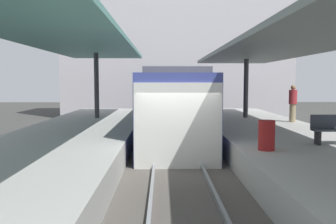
% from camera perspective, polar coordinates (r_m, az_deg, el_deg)
% --- Properties ---
extents(ground_plane, '(80.00, 80.00, 0.00)m').
position_cam_1_polar(ground_plane, '(11.31, 1.53, -9.74)').
color(ground_plane, '#383835').
extents(platform_left, '(4.40, 28.00, 1.00)m').
position_cam_1_polar(platform_left, '(11.67, -17.60, -6.99)').
color(platform_left, '#9E9E99').
rests_on(platform_left, ground_plane).
extents(platform_right, '(4.40, 28.00, 1.00)m').
position_cam_1_polar(platform_right, '(11.97, 20.17, -6.76)').
color(platform_right, '#9E9E99').
rests_on(platform_right, ground_plane).
extents(track_ballast, '(3.20, 28.00, 0.20)m').
position_cam_1_polar(track_ballast, '(11.28, 1.54, -9.25)').
color(track_ballast, '#4C4742').
rests_on(track_ballast, ground_plane).
extents(rail_near_side, '(0.08, 28.00, 0.14)m').
position_cam_1_polar(rail_near_side, '(11.23, -2.17, -8.42)').
color(rail_near_side, slate).
rests_on(rail_near_side, track_ballast).
extents(rail_far_side, '(0.08, 28.00, 0.14)m').
position_cam_1_polar(rail_far_side, '(11.29, 5.23, -8.36)').
color(rail_far_side, slate).
rests_on(rail_far_side, track_ballast).
extents(commuter_train, '(2.78, 14.52, 3.10)m').
position_cam_1_polar(commuter_train, '(18.15, 0.59, 1.26)').
color(commuter_train, '#38428C').
rests_on(commuter_train, track_ballast).
extents(canopy_left, '(4.18, 21.00, 3.43)m').
position_cam_1_polar(canopy_left, '(12.87, -16.21, 11.15)').
color(canopy_left, '#333335').
rests_on(canopy_left, platform_left).
extents(canopy_right, '(4.18, 21.00, 3.13)m').
position_cam_1_polar(canopy_right, '(13.11, 18.39, 9.68)').
color(canopy_right, '#333335').
rests_on(canopy_right, platform_right).
extents(platform_bench, '(1.40, 0.41, 0.86)m').
position_cam_1_polar(platform_bench, '(11.77, 24.63, -2.34)').
color(platform_bench, black).
rests_on(platform_bench, platform_right).
extents(litter_bin, '(0.44, 0.44, 0.80)m').
position_cam_1_polar(litter_bin, '(10.13, 15.08, -3.52)').
color(litter_bin, maroon).
rests_on(litter_bin, platform_right).
extents(passenger_near_bench, '(0.36, 0.36, 1.68)m').
position_cam_1_polar(passenger_near_bench, '(17.55, 18.84, 1.36)').
color(passenger_near_bench, '#998460').
rests_on(passenger_near_bench, platform_right).
extents(station_building_backdrop, '(18.00, 6.00, 11.00)m').
position_cam_1_polar(station_building_backdrop, '(31.08, 1.34, 9.66)').
color(station_building_backdrop, '#B7B2B7').
rests_on(station_building_backdrop, ground_plane).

